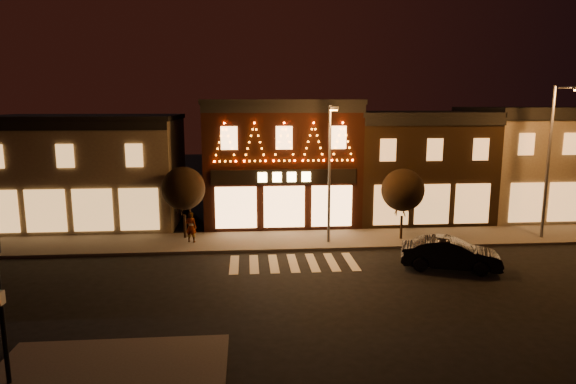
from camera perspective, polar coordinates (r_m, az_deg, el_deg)
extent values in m
plane|color=black|center=(21.75, 1.60, -11.54)|extent=(120.00, 120.00, 0.00)
cube|color=#47423D|center=(29.50, 3.75, -5.52)|extent=(44.00, 4.00, 0.15)
cube|color=brown|center=(36.01, -22.09, 2.18)|extent=(12.00, 8.00, 7.00)
cube|color=black|center=(35.73, -22.48, 7.98)|extent=(12.20, 8.20, 0.30)
cube|color=black|center=(31.91, -24.61, 6.94)|extent=(12.00, 0.25, 0.50)
cube|color=black|center=(34.39, -0.96, 3.42)|extent=(10.00, 8.00, 8.00)
cube|color=black|center=(34.15, -0.98, 10.35)|extent=(10.20, 8.20, 0.30)
cube|color=black|center=(30.11, -0.46, 9.62)|extent=(10.00, 0.25, 0.50)
cube|color=black|center=(30.39, -0.44, 1.77)|extent=(9.00, 0.15, 0.90)
cube|color=#FFD87F|center=(30.29, -0.42, 1.74)|extent=(3.40, 0.08, 0.60)
cube|color=black|center=(36.33, 14.18, 2.84)|extent=(9.00, 8.00, 7.20)
cube|color=black|center=(36.06, 14.44, 8.76)|extent=(9.20, 8.20, 0.30)
cube|color=black|center=(32.27, 16.78, 7.81)|extent=(9.00, 0.25, 0.50)
cube|color=brown|center=(40.15, 26.45, 2.97)|extent=(9.00, 8.00, 7.50)
cube|color=black|center=(39.92, 26.90, 8.53)|extent=(9.20, 8.20, 0.30)
cube|color=black|center=(36.53, 30.17, 7.57)|extent=(9.00, 0.25, 0.50)
cylinder|color=black|center=(16.15, -30.33, -10.61)|extent=(0.13, 0.13, 5.10)
cylinder|color=#59595E|center=(27.99, 4.81, 1.95)|extent=(0.16, 0.16, 7.81)
cylinder|color=#59595E|center=(26.93, 5.11, 9.76)|extent=(0.19, 1.57, 0.10)
cube|color=#59595E|center=(26.16, 5.30, 9.64)|extent=(0.50, 0.30, 0.18)
cube|color=orange|center=(26.16, 5.30, 9.40)|extent=(0.38, 0.22, 0.05)
cylinder|color=#59595E|center=(32.60, 27.86, 2.93)|extent=(0.18, 0.18, 8.90)
cylinder|color=#59595E|center=(31.75, 29.54, 10.49)|extent=(0.32, 1.78, 0.11)
cylinder|color=black|center=(30.08, -11.84, -3.89)|extent=(0.16, 0.16, 1.39)
sphere|color=black|center=(29.62, -12.00, 0.41)|extent=(2.55, 2.55, 2.55)
cylinder|color=black|center=(30.01, 12.96, -3.99)|extent=(0.15, 0.15, 1.36)
sphere|color=black|center=(29.55, 13.14, 0.23)|extent=(2.50, 2.50, 2.50)
imported|color=black|center=(25.65, 18.26, -6.81)|extent=(4.98, 3.00, 1.55)
imported|color=gray|center=(28.99, -11.15, -4.00)|extent=(0.75, 0.60, 1.78)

